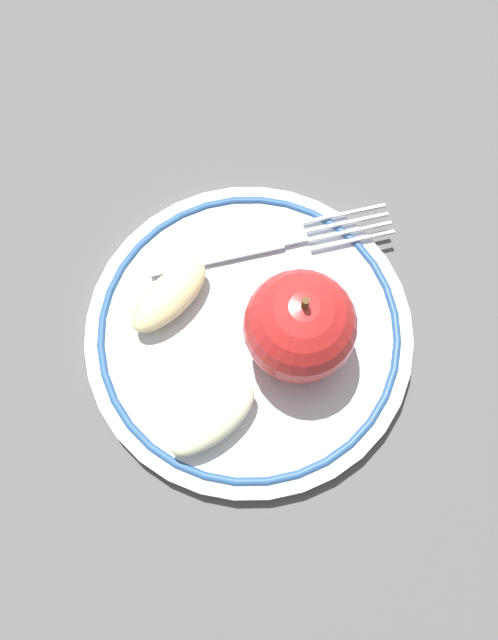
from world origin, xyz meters
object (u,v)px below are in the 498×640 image
object	(u,v)px
apple_slice_back	(212,419)
plate	(249,332)
apple_slice_front	(169,296)
apple_red_whole	(300,326)
fork	(264,245)

from	to	relation	value
apple_slice_back	plate	bearing A→B (deg)	31.21
plate	apple_slice_front	distance (m)	0.07
apple_red_whole	plate	bearing A→B (deg)	54.41
plate	apple_red_whole	bearing A→B (deg)	-125.59
apple_slice_front	fork	size ratio (longest dim) A/B	0.37
apple_slice_back	fork	size ratio (longest dim) A/B	0.37
plate	apple_slice_back	size ratio (longest dim) A/B	3.47
apple_slice_front	apple_slice_back	size ratio (longest dim) A/B	1.00
apple_red_whole	apple_slice_back	xyz separation A→B (m)	(-0.04, 0.07, -0.03)
plate	fork	xyz separation A→B (m)	(0.06, -0.03, 0.01)
apple_slice_front	apple_slice_back	distance (m)	0.10
apple_red_whole	apple_slice_back	world-z (taller)	apple_red_whole
apple_slice_front	plate	bearing A→B (deg)	112.77
apple_slice_front	fork	world-z (taller)	apple_slice_front
apple_red_whole	apple_slice_back	size ratio (longest dim) A/B	1.24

